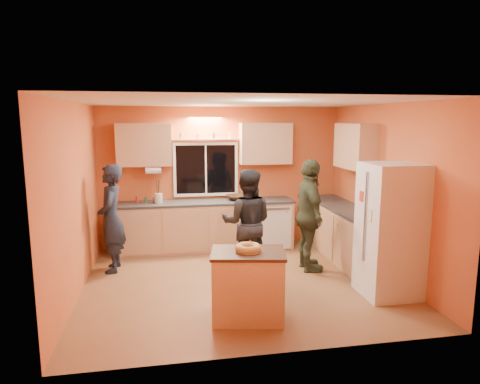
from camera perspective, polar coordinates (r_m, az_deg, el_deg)
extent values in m
plane|color=brown|center=(6.45, 0.11, -11.86)|extent=(4.50, 4.50, 0.00)
cube|color=#CD6A34|center=(8.05, -2.46, 2.03)|extent=(4.50, 0.04, 2.60)
cube|color=#CD6A34|center=(4.19, 5.09, -5.10)|extent=(4.50, 0.04, 2.60)
cube|color=#CD6A34|center=(6.11, -21.13, -1.04)|extent=(0.04, 4.00, 2.60)
cube|color=#CD6A34|center=(6.86, 18.94, 0.20)|extent=(0.04, 4.00, 2.60)
cube|color=white|center=(6.00, 0.12, 11.90)|extent=(4.50, 4.00, 0.02)
cube|color=black|center=(7.98, -4.59, 3.03)|extent=(1.10, 0.02, 0.90)
cube|color=white|center=(7.96, -4.58, 3.02)|extent=(1.20, 0.04, 1.00)
cube|color=tan|center=(7.76, -12.68, 6.16)|extent=(0.95, 0.33, 0.75)
cube|color=tan|center=(7.97, 3.41, 6.47)|extent=(0.95, 0.33, 0.75)
cube|color=tan|center=(7.43, 15.08, 5.92)|extent=(0.33, 1.00, 0.75)
cylinder|color=silver|center=(7.67, -11.47, 2.83)|extent=(0.27, 0.12, 0.12)
cube|color=tan|center=(7.88, -4.64, -4.60)|extent=(3.20, 0.60, 0.86)
cube|color=#282B2D|center=(7.78, -4.69, -1.39)|extent=(3.24, 0.62, 0.04)
cube|color=tan|center=(8.41, 11.18, -3.84)|extent=(0.60, 0.60, 0.86)
cube|color=#282B2D|center=(8.32, 11.28, -0.83)|extent=(0.62, 0.62, 0.04)
cube|color=tan|center=(7.34, 14.61, -5.95)|extent=(0.60, 1.80, 0.86)
cube|color=#282B2D|center=(7.24, 14.76, -2.51)|extent=(0.62, 1.84, 0.04)
cube|color=silver|center=(6.08, 19.42, -4.84)|extent=(0.72, 0.70, 1.80)
cube|color=tan|center=(5.20, 1.07, -12.49)|extent=(0.91, 0.69, 0.81)
cube|color=black|center=(5.06, 1.09, -8.14)|extent=(0.96, 0.74, 0.04)
torus|color=tan|center=(5.04, 1.09, -7.46)|extent=(0.31, 0.31, 0.09)
imported|color=black|center=(6.96, -16.79, -3.38)|extent=(0.41, 0.62, 1.69)
imported|color=black|center=(6.49, 0.94, -4.13)|extent=(0.93, 0.81, 1.64)
imported|color=#2E3622|center=(6.77, 9.24, -3.12)|extent=(0.48, 1.05, 1.77)
imported|color=black|center=(7.88, -0.44, -0.73)|extent=(0.44, 0.44, 0.09)
cylinder|color=beige|center=(7.72, -10.82, -0.82)|extent=(0.14, 0.14, 0.17)
imported|color=gray|center=(6.77, 16.14, -2.06)|extent=(0.30, 0.28, 0.27)
cube|color=#B6301C|center=(7.07, 15.92, -2.39)|extent=(0.18, 0.15, 0.07)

